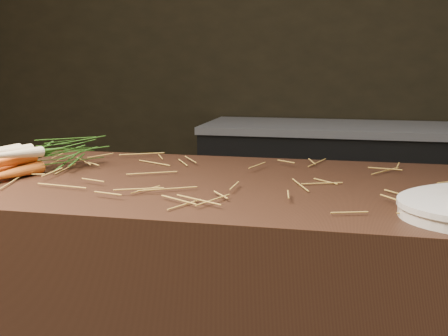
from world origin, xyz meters
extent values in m
cube|color=black|center=(0.00, 2.50, 1.40)|extent=(5.00, 0.04, 2.80)
cube|color=black|center=(0.30, 2.18, 0.40)|extent=(1.80, 0.60, 0.80)
cube|color=#99999E|center=(0.30, 2.18, 0.82)|extent=(1.82, 0.62, 0.04)
cone|color=#D4581E|center=(-0.59, 0.17, 0.92)|extent=(0.09, 0.26, 0.03)
cone|color=beige|center=(-0.59, 0.18, 0.96)|extent=(0.10, 0.24, 0.04)
ellipsoid|color=#34601C|center=(-0.56, 0.39, 0.95)|extent=(0.22, 0.26, 0.08)
camera|label=1|loc=(0.19, -0.96, 1.17)|focal=45.00mm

